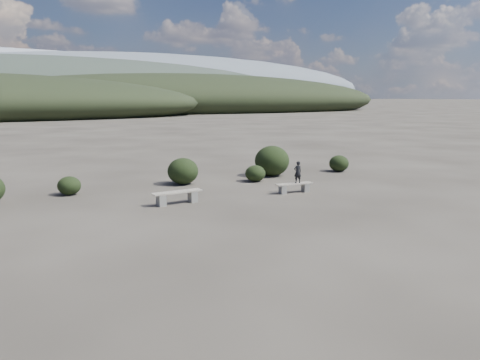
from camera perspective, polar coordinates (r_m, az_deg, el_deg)
ground at (r=14.65m, az=7.99°, el=-6.26°), size 1200.00×1200.00×0.00m
bench_left at (r=18.27m, az=-7.66°, el=-1.98°), size 2.02×0.61×0.50m
bench_right at (r=20.33m, az=6.61°, el=-0.85°), size 1.70×0.42×0.42m
seated_person at (r=20.30m, az=7.05°, el=0.96°), size 0.36×0.25×0.95m
shrub_a at (r=21.04m, az=-20.10°, el=-0.65°), size 0.97×0.97×0.79m
shrub_b at (r=22.31m, az=-6.97°, el=1.08°), size 1.46×1.46×1.25m
shrub_c at (r=22.89m, az=1.88°, el=0.81°), size 1.00×1.00×0.80m
shrub_d at (r=24.53m, az=3.92°, el=2.35°), size 1.81×1.81×1.58m
shrub_e at (r=26.53m, az=11.97°, el=2.00°), size 1.08×1.08×0.90m
mountain_ridges at (r=350.81m, az=-25.88°, el=10.25°), size 500.00×400.00×56.00m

